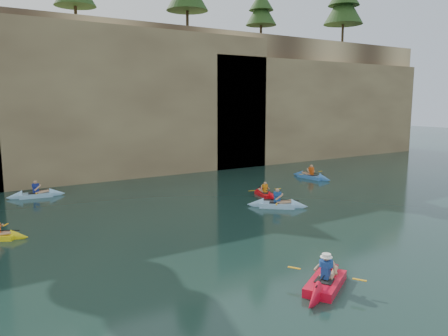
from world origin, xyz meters
TOP-DOWN VIEW (x-y plane):
  - ground at (0.00, 0.00)m, footprint 160.00×160.00m
  - cliff at (0.00, 30.00)m, footprint 70.00×16.00m
  - cliff_slab_center at (2.00, 22.60)m, footprint 24.00×2.40m
  - cliff_slab_east at (22.00, 22.60)m, footprint 26.00×2.40m
  - sea_cave_center at (-4.00, 21.95)m, footprint 3.50×1.00m
  - sea_cave_east at (10.00, 21.95)m, footprint 5.00×1.00m
  - main_kayaker at (-0.30, 0.10)m, footprint 3.58×2.54m
  - kayaker_ltblue_near at (5.06, 8.91)m, footprint 2.99×2.80m
  - kayaker_red_far at (6.30, 11.58)m, footprint 2.12×3.02m
  - kayaker_ltblue_mid at (-5.55, 18.75)m, footprint 3.38×2.46m
  - kayaker_blue_east at (12.92, 14.45)m, footprint 2.51×3.67m

SIDE VIEW (x-z plane):
  - ground at x=0.00m, z-range 0.00..0.00m
  - kayaker_red_far at x=6.30m, z-range -0.41..0.67m
  - kayaker_ltblue_mid at x=-5.55m, z-range -0.48..0.79m
  - kayaker_blue_east at x=12.92m, z-range -0.49..0.80m
  - kayaker_ltblue_near at x=5.06m, z-range -0.49..0.82m
  - main_kayaker at x=-0.30m, z-range -0.50..0.86m
  - sea_cave_center at x=-4.00m, z-range 0.00..3.20m
  - sea_cave_east at x=10.00m, z-range 0.00..4.50m
  - cliff_slab_east at x=22.00m, z-range 0.00..9.84m
  - cliff_slab_center at x=2.00m, z-range 0.00..11.40m
  - cliff at x=0.00m, z-range 0.00..12.00m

